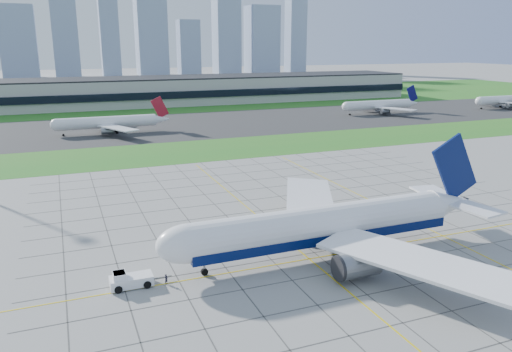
{
  "coord_description": "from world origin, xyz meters",
  "views": [
    {
      "loc": [
        -46.56,
        -69.98,
        34.6
      ],
      "look_at": [
        -8.03,
        26.89,
        7.0
      ],
      "focal_mm": 35.0,
      "sensor_mm": 36.0,
      "label": 1
    }
  ],
  "objects_px": {
    "crew_near": "(166,279)",
    "distant_jet_1": "(109,122)",
    "pushback_tug": "(129,280)",
    "distant_jet_3": "(502,100)",
    "airliner": "(325,225)",
    "distant_jet_2": "(379,105)"
  },
  "relations": [
    {
      "from": "crew_near",
      "to": "distant_jet_3",
      "type": "distance_m",
      "value": 260.06
    },
    {
      "from": "pushback_tug",
      "to": "distant_jet_1",
      "type": "distance_m",
      "value": 136.99
    },
    {
      "from": "crew_near",
      "to": "distant_jet_3",
      "type": "height_order",
      "value": "distant_jet_3"
    },
    {
      "from": "airliner",
      "to": "pushback_tug",
      "type": "xyz_separation_m",
      "value": [
        -32.43,
        0.24,
        -4.11
      ]
    },
    {
      "from": "airliner",
      "to": "distant_jet_2",
      "type": "height_order",
      "value": "airliner"
    },
    {
      "from": "pushback_tug",
      "to": "distant_jet_2",
      "type": "bearing_deg",
      "value": 44.67
    },
    {
      "from": "distant_jet_1",
      "to": "airliner",
      "type": "bearing_deg",
      "value": -81.16
    },
    {
      "from": "pushback_tug",
      "to": "distant_jet_3",
      "type": "relative_size",
      "value": 0.21
    },
    {
      "from": "pushback_tug",
      "to": "distant_jet_3",
      "type": "bearing_deg",
      "value": 31.78
    },
    {
      "from": "airliner",
      "to": "distant_jet_3",
      "type": "xyz_separation_m",
      "value": [
        191.12,
        140.33,
        -0.75
      ]
    },
    {
      "from": "distant_jet_3",
      "to": "airliner",
      "type": "bearing_deg",
      "value": -143.71
    },
    {
      "from": "pushback_tug",
      "to": "distant_jet_3",
      "type": "xyz_separation_m",
      "value": [
        223.55,
        140.09,
        3.36
      ]
    },
    {
      "from": "pushback_tug",
      "to": "crew_near",
      "type": "height_order",
      "value": "pushback_tug"
    },
    {
      "from": "crew_near",
      "to": "distant_jet_2",
      "type": "xyz_separation_m",
      "value": [
        140.92,
        147.13,
        3.68
      ]
    },
    {
      "from": "crew_near",
      "to": "distant_jet_2",
      "type": "bearing_deg",
      "value": 7.06
    },
    {
      "from": "distant_jet_2",
      "to": "crew_near",
      "type": "bearing_deg",
      "value": -133.77
    },
    {
      "from": "crew_near",
      "to": "distant_jet_1",
      "type": "xyz_separation_m",
      "value": [
        5.92,
        137.68,
        3.68
      ]
    },
    {
      "from": "distant_jet_2",
      "to": "distant_jet_3",
      "type": "height_order",
      "value": "same"
    },
    {
      "from": "crew_near",
      "to": "distant_jet_1",
      "type": "distance_m",
      "value": 137.86
    },
    {
      "from": "distant_jet_3",
      "to": "crew_near",
      "type": "bearing_deg",
      "value": -147.09
    },
    {
      "from": "distant_jet_3",
      "to": "pushback_tug",
      "type": "bearing_deg",
      "value": -147.93
    },
    {
      "from": "distant_jet_1",
      "to": "crew_near",
      "type": "bearing_deg",
      "value": -92.46
    }
  ]
}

